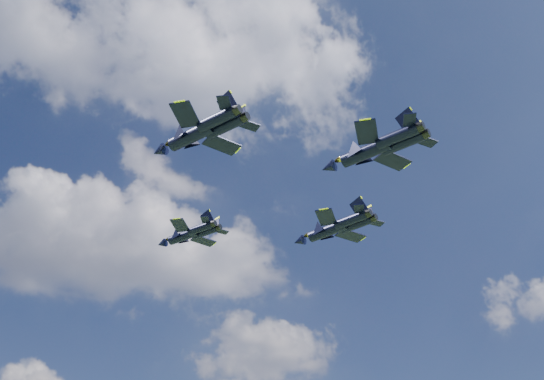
{
  "coord_description": "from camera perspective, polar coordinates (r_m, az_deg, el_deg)",
  "views": [
    {
      "loc": [
        -10.51,
        -73.48,
        5.52
      ],
      "look_at": [
        1.05,
        2.71,
        58.0
      ],
      "focal_mm": 40.0,
      "sensor_mm": 36.0,
      "label": 1
    }
  ],
  "objects": [
    {
      "name": "jet_right",
      "position": [
        106.74,
        5.04,
        -3.88
      ],
      "size": [
        15.02,
        15.45,
        4.15
      ],
      "rotation": [
        0.0,
        0.0,
        0.76
      ],
      "color": "black"
    },
    {
      "name": "jet_slot",
      "position": [
        87.74,
        8.52,
        3.44
      ],
      "size": [
        15.51,
        15.28,
        4.19
      ],
      "rotation": [
        0.0,
        0.0,
        0.8
      ],
      "color": "black"
    },
    {
      "name": "jet_left",
      "position": [
        83.85,
        -7.82,
        4.98
      ],
      "size": [
        15.07,
        14.52,
        4.03
      ],
      "rotation": [
        0.0,
        0.0,
        0.82
      ],
      "color": "black"
    },
    {
      "name": "jet_lead",
      "position": [
        103.47,
        -8.48,
        -4.34
      ],
      "size": [
        12.44,
        11.56,
        3.27
      ],
      "rotation": [
        0.0,
        0.0,
        0.85
      ],
      "color": "black"
    }
  ]
}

